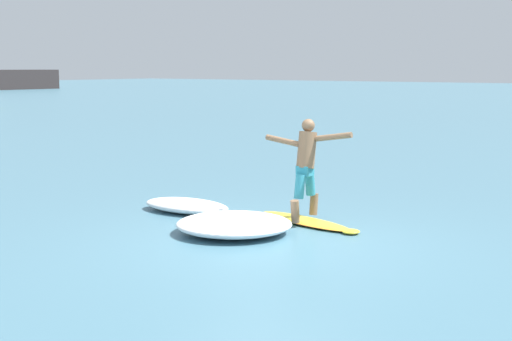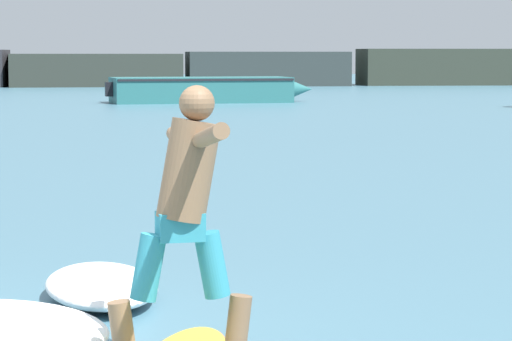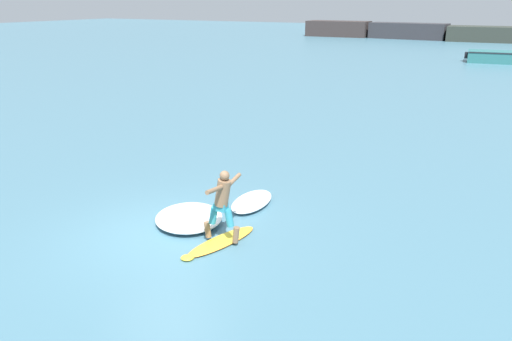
% 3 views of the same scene
% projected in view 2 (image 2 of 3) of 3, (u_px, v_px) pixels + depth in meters
% --- Properties ---
extents(rock_jetty_breakwater, '(67.11, 5.07, 5.08)m').
position_uv_depth(rock_jetty_breakwater, '(273.00, 68.00, 69.07)').
color(rock_jetty_breakwater, '#332B2A').
rests_on(rock_jetty_breakwater, ground).
extents(surfer, '(0.85, 1.48, 1.57)m').
position_uv_depth(surfer, '(187.00, 201.00, 6.86)').
color(surfer, brown).
rests_on(surfer, surfboard).
extents(fishing_boat_near_jetty, '(7.91, 3.10, 0.94)m').
position_uv_depth(fishing_boat_near_jetty, '(206.00, 89.00, 45.13)').
color(fishing_boat_near_jetty, '#286767').
rests_on(fishing_boat_near_jetty, ground).
extents(wave_foam_at_tail, '(0.94, 1.68, 0.22)m').
position_uv_depth(wave_foam_at_tail, '(101.00, 285.00, 8.94)').
color(wave_foam_at_tail, white).
rests_on(wave_foam_at_tail, ground).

